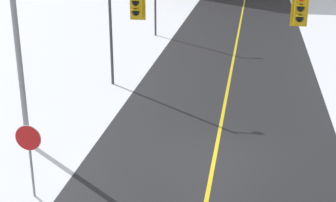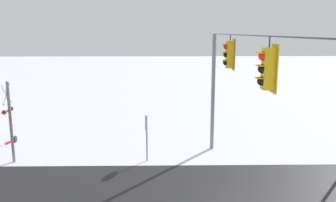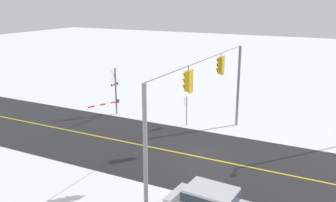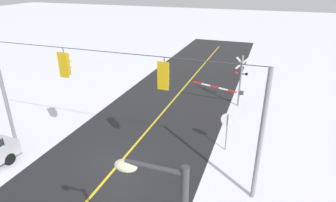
{
  "view_description": "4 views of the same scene",
  "coord_description": "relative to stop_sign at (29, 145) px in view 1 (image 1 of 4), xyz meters",
  "views": [
    {
      "loc": [
        1.09,
        -15.79,
        8.01
      ],
      "look_at": [
        -1.37,
        -1.7,
        2.68
      ],
      "focal_mm": 53.28,
      "sensor_mm": 36.0,
      "label": 1
    },
    {
      "loc": [
        11.34,
        -2.71,
        6.31
      ],
      "look_at": [
        -3.58,
        -2.46,
        3.35
      ],
      "focal_mm": 37.36,
      "sensor_mm": 36.0,
      "label": 2
    },
    {
      "loc": [
        19.92,
        7.73,
        9.61
      ],
      "look_at": [
        -1.32,
        -3.13,
        2.96
      ],
      "focal_mm": 39.51,
      "sensor_mm": 36.0,
      "label": 3
    },
    {
      "loc": [
        -6.83,
        11.11,
        9.36
      ],
      "look_at": [
        -1.95,
        -2.6,
        3.0
      ],
      "focal_mm": 30.78,
      "sensor_mm": 36.0,
      "label": 4
    }
  ],
  "objects": [
    {
      "name": "ground_plane",
      "position": [
        5.19,
        3.51,
        -1.71
      ],
      "size": [
        160.0,
        160.0,
        0.0
      ],
      "primitive_type": "plane",
      "color": "white"
    },
    {
      "name": "road_asphalt",
      "position": [
        5.19,
        9.51,
        -1.71
      ],
      "size": [
        9.0,
        80.0,
        0.01
      ],
      "primitive_type": "cube",
      "color": "black",
      "rests_on": "ground"
    },
    {
      "name": "lane_centre_line",
      "position": [
        5.19,
        9.51,
        -1.7
      ],
      "size": [
        0.14,
        72.0,
        0.01
      ],
      "primitive_type": "cube",
      "color": "gold",
      "rests_on": "ground"
    },
    {
      "name": "signal_span",
      "position": [
        5.14,
        3.5,
        2.36
      ],
      "size": [
        14.2,
        0.47,
        6.22
      ],
      "color": "gray",
      "rests_on": "ground"
    },
    {
      "name": "stop_sign",
      "position": [
        0.0,
        0.0,
        0.0
      ],
      "size": [
        0.8,
        0.09,
        2.35
      ],
      "color": "gray",
      "rests_on": "ground"
    },
    {
      "name": "streetlamp_near",
      "position": [
        -0.4,
        10.87,
        2.2
      ],
      "size": [
        1.39,
        0.28,
        6.5
      ],
      "color": "#38383D",
      "rests_on": "ground"
    }
  ]
}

